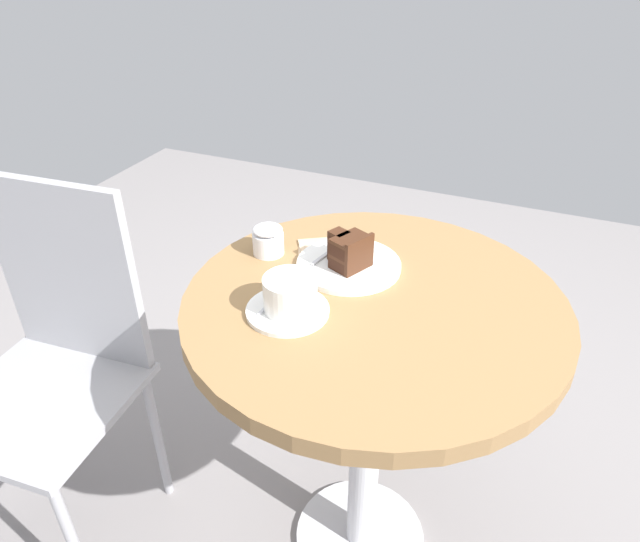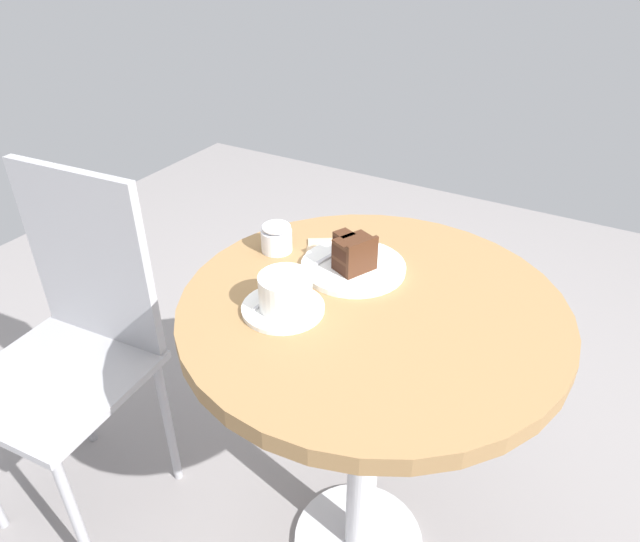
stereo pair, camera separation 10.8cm
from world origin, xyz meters
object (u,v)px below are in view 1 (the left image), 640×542
(saucer, at_px, (288,310))
(cafe_chair, at_px, (57,347))
(coffee_cup, at_px, (291,293))
(sugar_pot, at_px, (268,240))
(napkin, at_px, (330,254))
(teaspoon, at_px, (278,296))
(cake_plate, at_px, (349,265))
(fork, at_px, (337,247))
(cake_slice, at_px, (349,251))

(saucer, bearing_deg, cafe_chair, 95.60)
(coffee_cup, bearing_deg, sugar_pot, 37.99)
(coffee_cup, height_order, sugar_pot, coffee_cup)
(saucer, distance_m, napkin, 0.22)
(coffee_cup, height_order, teaspoon, coffee_cup)
(cake_plate, bearing_deg, cafe_chair, 111.75)
(teaspoon, height_order, napkin, teaspoon)
(teaspoon, height_order, cafe_chair, cafe_chair)
(coffee_cup, xyz_separation_m, sugar_pot, (0.17, 0.13, -0.01))
(coffee_cup, xyz_separation_m, teaspoon, (0.02, 0.04, -0.03))
(fork, bearing_deg, coffee_cup, -167.20)
(saucer, distance_m, cake_slice, 0.19)
(fork, bearing_deg, cake_plate, -123.79)
(saucer, bearing_deg, cake_plate, -14.12)
(saucer, height_order, teaspoon, teaspoon)
(teaspoon, relative_size, napkin, 0.59)
(teaspoon, xyz_separation_m, cake_slice, (0.15, -0.08, 0.03))
(coffee_cup, distance_m, napkin, 0.22)
(teaspoon, height_order, cake_plate, teaspoon)
(saucer, height_order, napkin, saucer)
(sugar_pot, bearing_deg, cake_plate, -86.15)
(saucer, relative_size, sugar_pot, 2.30)
(saucer, distance_m, fork, 0.23)
(saucer, xyz_separation_m, coffee_cup, (0.00, -0.01, 0.04))
(saucer, distance_m, teaspoon, 0.04)
(saucer, xyz_separation_m, cake_slice, (0.18, -0.05, 0.04))
(teaspoon, bearing_deg, napkin, -4.04)
(cake_slice, xyz_separation_m, napkin, (0.04, 0.06, -0.04))
(cafe_chair, bearing_deg, cake_plate, 17.33)
(coffee_cup, bearing_deg, napkin, 3.22)
(teaspoon, distance_m, cafe_chair, 0.59)
(cake_plate, relative_size, sugar_pot, 3.22)
(coffee_cup, distance_m, teaspoon, 0.05)
(saucer, height_order, cake_slice, cake_slice)
(cake_plate, xyz_separation_m, cake_slice, (-0.01, -0.00, 0.04))
(coffee_cup, relative_size, cake_slice, 1.39)
(coffee_cup, distance_m, fork, 0.23)
(teaspoon, distance_m, fork, 0.21)
(coffee_cup, relative_size, fork, 0.89)
(coffee_cup, distance_m, sugar_pot, 0.22)
(coffee_cup, height_order, napkin, coffee_cup)
(cafe_chair, bearing_deg, fork, 22.68)
(cafe_chair, distance_m, sugar_pot, 0.55)
(teaspoon, height_order, sugar_pot, sugar_pot)
(napkin, relative_size, sugar_pot, 2.85)
(cake_plate, distance_m, sugar_pot, 0.18)
(saucer, relative_size, fork, 1.04)
(cake_plate, height_order, fork, fork)
(saucer, xyz_separation_m, cafe_chair, (-0.06, 0.56, -0.23))
(saucer, distance_m, cake_plate, 0.19)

